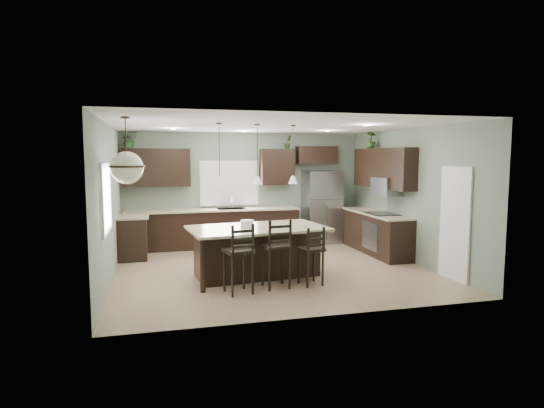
{
  "coord_description": "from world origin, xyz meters",
  "views": [
    {
      "loc": [
        -2.2,
        -8.51,
        2.22
      ],
      "look_at": [
        0.1,
        0.4,
        1.25
      ],
      "focal_mm": 30.0,
      "sensor_mm": 36.0,
      "label": 1
    }
  ],
  "objects_px": {
    "kitchen_island": "(258,252)",
    "bar_stool_center": "(276,253)",
    "serving_dish": "(247,224)",
    "refrigerator": "(322,207)",
    "bar_stool_right": "(311,256)",
    "plant_back_left": "(129,140)",
    "bar_stool_left": "(238,258)"
  },
  "relations": [
    {
      "from": "bar_stool_left",
      "to": "plant_back_left",
      "type": "height_order",
      "value": "plant_back_left"
    },
    {
      "from": "plant_back_left",
      "to": "serving_dish",
      "type": "bearing_deg",
      "value": -54.75
    },
    {
      "from": "bar_stool_left",
      "to": "bar_stool_right",
      "type": "bearing_deg",
      "value": -5.33
    },
    {
      "from": "serving_dish",
      "to": "plant_back_left",
      "type": "height_order",
      "value": "plant_back_left"
    },
    {
      "from": "kitchen_island",
      "to": "bar_stool_left",
      "type": "relative_size",
      "value": 2.13
    },
    {
      "from": "serving_dish",
      "to": "plant_back_left",
      "type": "relative_size",
      "value": 0.62
    },
    {
      "from": "refrigerator",
      "to": "plant_back_left",
      "type": "relative_size",
      "value": 4.75
    },
    {
      "from": "bar_stool_left",
      "to": "bar_stool_center",
      "type": "xyz_separation_m",
      "value": [
        0.67,
        0.16,
        0.01
      ]
    },
    {
      "from": "bar_stool_right",
      "to": "bar_stool_center",
      "type": "bearing_deg",
      "value": 170.58
    },
    {
      "from": "bar_stool_center",
      "to": "plant_back_left",
      "type": "bearing_deg",
      "value": 118.15
    },
    {
      "from": "refrigerator",
      "to": "bar_stool_left",
      "type": "bearing_deg",
      "value": -126.96
    },
    {
      "from": "serving_dish",
      "to": "bar_stool_center",
      "type": "xyz_separation_m",
      "value": [
        0.34,
        -0.76,
        -0.4
      ]
    },
    {
      "from": "kitchen_island",
      "to": "plant_back_left",
      "type": "height_order",
      "value": "plant_back_left"
    },
    {
      "from": "bar_stool_center",
      "to": "kitchen_island",
      "type": "bearing_deg",
      "value": 95.21
    },
    {
      "from": "refrigerator",
      "to": "bar_stool_right",
      "type": "bearing_deg",
      "value": -113.34
    },
    {
      "from": "refrigerator",
      "to": "bar_stool_center",
      "type": "xyz_separation_m",
      "value": [
        -2.2,
        -3.66,
        -0.33
      ]
    },
    {
      "from": "plant_back_left",
      "to": "bar_stool_left",
      "type": "bearing_deg",
      "value": -65.34
    },
    {
      "from": "refrigerator",
      "to": "bar_stool_center",
      "type": "height_order",
      "value": "refrigerator"
    },
    {
      "from": "bar_stool_right",
      "to": "serving_dish",
      "type": "bearing_deg",
      "value": 131.6
    },
    {
      "from": "kitchen_island",
      "to": "bar_stool_right",
      "type": "xyz_separation_m",
      "value": [
        0.77,
        -0.77,
        0.05
      ]
    },
    {
      "from": "serving_dish",
      "to": "bar_stool_center",
      "type": "bearing_deg",
      "value": -65.85
    },
    {
      "from": "refrigerator",
      "to": "bar_stool_right",
      "type": "relative_size",
      "value": 1.8
    },
    {
      "from": "refrigerator",
      "to": "bar_stool_center",
      "type": "relative_size",
      "value": 1.56
    },
    {
      "from": "refrigerator",
      "to": "plant_back_left",
      "type": "height_order",
      "value": "plant_back_left"
    },
    {
      "from": "serving_dish",
      "to": "bar_stool_left",
      "type": "relative_size",
      "value": 0.21
    },
    {
      "from": "serving_dish",
      "to": "bar_stool_right",
      "type": "bearing_deg",
      "value": -37.62
    },
    {
      "from": "kitchen_island",
      "to": "serving_dish",
      "type": "distance_m",
      "value": 0.57
    },
    {
      "from": "kitchen_island",
      "to": "bar_stool_right",
      "type": "bearing_deg",
      "value": -51.02
    },
    {
      "from": "kitchen_island",
      "to": "bar_stool_center",
      "type": "distance_m",
      "value": 0.8
    },
    {
      "from": "kitchen_island",
      "to": "bar_stool_center",
      "type": "relative_size",
      "value": 2.08
    },
    {
      "from": "bar_stool_right",
      "to": "plant_back_left",
      "type": "bearing_deg",
      "value": 118.68
    },
    {
      "from": "refrigerator",
      "to": "plant_back_left",
      "type": "xyz_separation_m",
      "value": [
        -4.69,
        0.14,
        1.67
      ]
    }
  ]
}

